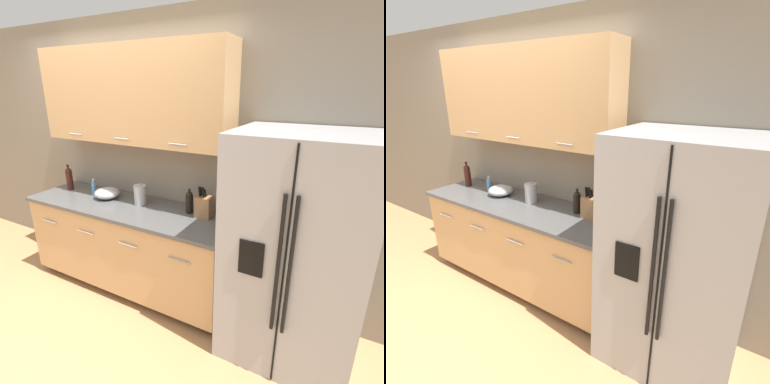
# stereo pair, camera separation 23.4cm
# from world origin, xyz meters

# --- Properties ---
(ground_plane) EXTENTS (14.00, 14.00, 0.00)m
(ground_plane) POSITION_xyz_m (0.00, 0.00, 0.00)
(ground_plane) COLOR #B27F51
(wall_back) EXTENTS (10.00, 0.39, 2.60)m
(wall_back) POSITION_xyz_m (0.07, 1.34, 1.47)
(wall_back) COLOR gray
(wall_back) RESTS_ON ground_plane
(counter_unit) EXTENTS (2.13, 0.64, 0.90)m
(counter_unit) POSITION_xyz_m (0.24, 1.05, 0.46)
(counter_unit) COLOR black
(counter_unit) RESTS_ON ground_plane
(refrigerator) EXTENTS (0.92, 0.76, 1.71)m
(refrigerator) POSITION_xyz_m (1.81, 0.99, 0.86)
(refrigerator) COLOR #9E9EA0
(refrigerator) RESTS_ON ground_plane
(knife_block) EXTENTS (0.14, 0.12, 0.28)m
(knife_block) POSITION_xyz_m (1.01, 1.15, 1.00)
(knife_block) COLOR olive
(knife_block) RESTS_ON counter_unit
(wine_bottle) EXTENTS (0.07, 0.07, 0.28)m
(wine_bottle) POSITION_xyz_m (-0.61, 1.12, 1.02)
(wine_bottle) COLOR #3D1914
(wine_bottle) RESTS_ON counter_unit
(soap_dispenser) EXTENTS (0.05, 0.05, 0.18)m
(soap_dispenser) POSITION_xyz_m (-0.25, 1.11, 0.97)
(soap_dispenser) COLOR #4C7FB2
(soap_dispenser) RESTS_ON counter_unit
(oil_bottle) EXTENTS (0.07, 0.07, 0.23)m
(oil_bottle) POSITION_xyz_m (0.86, 1.17, 1.00)
(oil_bottle) COLOR black
(oil_bottle) RESTS_ON counter_unit
(steel_canister) EXTENTS (0.12, 0.12, 0.21)m
(steel_canister) POSITION_xyz_m (0.34, 1.13, 0.99)
(steel_canister) COLOR #A3A3A5
(steel_canister) RESTS_ON counter_unit
(mixing_bowl) EXTENTS (0.25, 0.25, 0.11)m
(mixing_bowl) POSITION_xyz_m (-0.06, 1.10, 0.95)
(mixing_bowl) COLOR #A3A3A5
(mixing_bowl) RESTS_ON counter_unit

